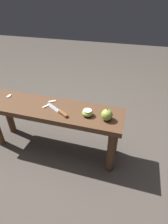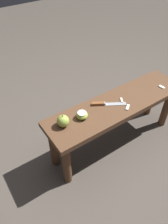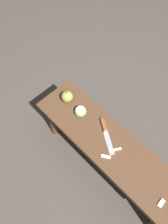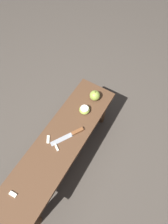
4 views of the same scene
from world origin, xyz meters
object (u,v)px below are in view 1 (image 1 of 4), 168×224
object	(u,v)px
wooden_bench	(51,117)
apple_cut	(87,113)
apple_whole	(107,115)
knife	(60,112)

from	to	relation	value
wooden_bench	apple_cut	bearing A→B (deg)	-4.00
wooden_bench	apple_whole	world-z (taller)	apple_whole
apple_whole	apple_cut	xyz separation A→B (m)	(-0.14, 0.01, -0.02)
knife	apple_whole	distance (m)	0.35
wooden_bench	knife	world-z (taller)	knife
knife	apple_cut	bearing A→B (deg)	-142.26
wooden_bench	apple_whole	bearing A→B (deg)	-3.84
knife	apple_cut	distance (m)	0.21
apple_cut	apple_whole	bearing A→B (deg)	-3.51
apple_whole	apple_cut	distance (m)	0.14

